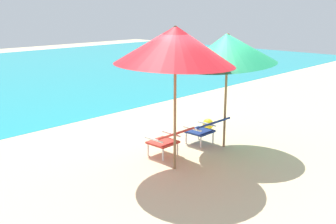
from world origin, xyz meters
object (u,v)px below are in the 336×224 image
at_px(beach_umbrella_right, 227,49).
at_px(lounge_chair_right, 206,128).
at_px(beach_umbrella_left, 175,45).
at_px(beach_ball, 208,124).
at_px(lounge_chair_left, 169,138).

bearing_deg(beach_umbrella_right, lounge_chair_right, 119.90).
bearing_deg(beach_umbrella_left, lounge_chair_right, 15.82).
xyz_separation_m(beach_umbrella_left, beach_ball, (2.39, 1.10, -2.17)).
distance_m(beach_umbrella_left, beach_ball, 3.41).
distance_m(lounge_chair_left, beach_umbrella_left, 1.99).
bearing_deg(lounge_chair_left, beach_ball, 16.74).
bearing_deg(beach_umbrella_left, lounge_chair_left, 54.20).
distance_m(lounge_chair_left, beach_ball, 2.14).
bearing_deg(lounge_chair_right, beach_umbrella_right, -60.10).
relative_size(lounge_chair_left, lounge_chair_right, 1.01).
relative_size(lounge_chair_right, beach_umbrella_left, 0.29).
bearing_deg(lounge_chair_left, lounge_chair_right, -3.96).
xyz_separation_m(lounge_chair_left, beach_umbrella_left, (-0.35, -0.48, 1.90)).
height_order(lounge_chair_right, beach_umbrella_right, beach_umbrella_right).
height_order(lounge_chair_left, beach_ball, lounge_chair_left).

